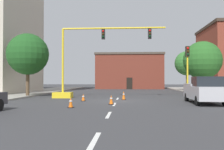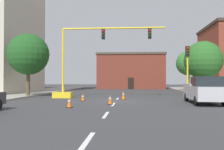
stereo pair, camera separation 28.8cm
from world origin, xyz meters
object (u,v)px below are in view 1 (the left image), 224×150
at_px(traffic_cone_roadside_d, 124,95).
at_px(traffic_light_pole_right, 188,60).
at_px(traffic_cone_roadside_b, 111,100).
at_px(tree_right_far, 187,63).
at_px(traffic_cone_roadside_a, 83,97).
at_px(traffic_signal_gantry, 78,74).
at_px(traffic_cone_roadside_c, 71,103).
at_px(tree_right_mid, 202,60).
at_px(pickup_truck_silver, 204,90).
at_px(tree_left_near, 28,54).

bearing_deg(traffic_cone_roadside_d, traffic_light_pole_right, 9.19).
bearing_deg(traffic_cone_roadside_b, tree_right_far, 64.94).
bearing_deg(traffic_cone_roadside_a, traffic_cone_roadside_d, 24.14).
relative_size(traffic_signal_gantry, tree_right_far, 1.73).
relative_size(traffic_signal_gantry, traffic_cone_roadside_b, 15.62).
distance_m(traffic_cone_roadside_b, traffic_cone_roadside_c, 3.32).
bearing_deg(tree_right_mid, pickup_truck_silver, -105.51).
bearing_deg(traffic_cone_roadside_c, traffic_signal_gantry, 98.35).
xyz_separation_m(traffic_signal_gantry, traffic_light_pole_right, (10.23, -1.10, 1.18)).
relative_size(tree_right_mid, traffic_cone_roadside_c, 9.25).
bearing_deg(traffic_cone_roadside_c, traffic_cone_roadside_a, 91.28).
xyz_separation_m(tree_left_near, traffic_cone_roadside_a, (6.66, -4.79, -4.11)).
relative_size(traffic_cone_roadside_c, traffic_cone_roadside_d, 0.85).
relative_size(tree_right_mid, tree_left_near, 0.94).
bearing_deg(traffic_cone_roadside_b, traffic_signal_gantry, 120.02).
height_order(tree_left_near, traffic_cone_roadside_a, tree_left_near).
bearing_deg(tree_right_far, traffic_cone_roadside_d, -118.11).
bearing_deg(tree_left_near, tree_right_mid, 11.98).
height_order(tree_right_mid, tree_left_near, tree_left_near).
relative_size(tree_right_far, traffic_cone_roadside_c, 9.36).
xyz_separation_m(traffic_cone_roadside_b, traffic_cone_roadside_d, (0.82, 4.31, 0.05)).
height_order(traffic_signal_gantry, traffic_cone_roadside_b, traffic_signal_gantry).
relative_size(tree_right_mid, tree_right_far, 0.99).
bearing_deg(traffic_cone_roadside_a, traffic_cone_roadside_c, -88.72).
bearing_deg(tree_left_near, traffic_cone_roadside_a, -35.74).
height_order(tree_left_near, traffic_cone_roadside_b, tree_left_near).
xyz_separation_m(traffic_light_pole_right, traffic_cone_roadside_c, (-8.96, -7.54, -3.20)).
distance_m(tree_right_mid, traffic_cone_roadside_d, 12.08).
distance_m(tree_right_mid, tree_right_far, 10.69).
relative_size(tree_left_near, traffic_cone_roadside_c, 9.81).
bearing_deg(traffic_cone_roadside_b, traffic_cone_roadside_a, 131.66).
height_order(traffic_cone_roadside_a, traffic_cone_roadside_c, traffic_cone_roadside_c).
bearing_deg(tree_right_far, tree_right_mid, -93.68).
height_order(traffic_cone_roadside_b, traffic_cone_roadside_c, traffic_cone_roadside_b).
distance_m(tree_left_near, traffic_cone_roadside_a, 9.18).
bearing_deg(traffic_cone_roadside_b, traffic_cone_roadside_c, -136.15).
xyz_separation_m(pickup_truck_silver, traffic_cone_roadside_b, (-6.84, -1.18, -0.64)).
relative_size(traffic_signal_gantry, pickup_truck_silver, 1.98).
relative_size(tree_right_far, traffic_cone_roadside_a, 10.27).
distance_m(tree_right_mid, traffic_cone_roadside_a, 15.52).
bearing_deg(pickup_truck_silver, traffic_cone_roadside_b, -170.21).
relative_size(tree_right_mid, traffic_cone_roadside_b, 8.94).
xyz_separation_m(traffic_light_pole_right, traffic_cone_roadside_b, (-6.57, -5.24, -3.19)).
distance_m(traffic_light_pole_right, traffic_cone_roadside_a, 9.94).
height_order(pickup_truck_silver, traffic_cone_roadside_b, pickup_truck_silver).
bearing_deg(traffic_cone_roadside_a, traffic_signal_gantry, 108.15).
relative_size(tree_left_near, traffic_cone_roadside_b, 9.49).
xyz_separation_m(tree_right_mid, tree_right_far, (0.69, 10.66, 0.34)).
bearing_deg(traffic_light_pole_right, traffic_signal_gantry, 173.88).
height_order(traffic_signal_gantry, tree_right_mid, traffic_signal_gantry).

